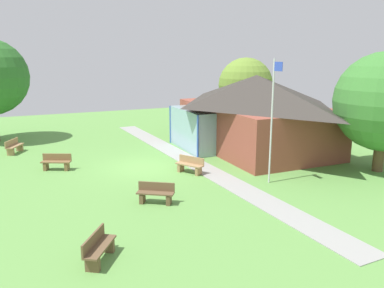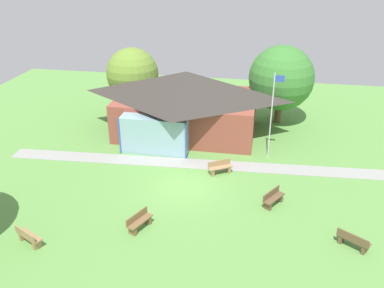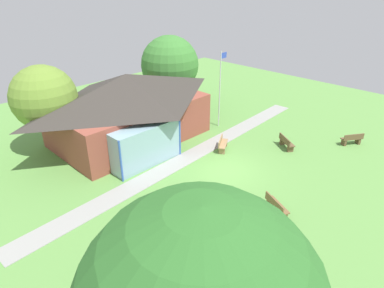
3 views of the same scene
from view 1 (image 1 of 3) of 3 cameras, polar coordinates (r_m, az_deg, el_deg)
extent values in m
plane|color=#609947|center=(20.80, -7.04, -3.44)|extent=(44.00, 44.00, 0.00)
cube|color=brown|center=(24.79, 9.27, 2.51)|extent=(9.94, 6.23, 2.82)
pyramid|color=#38332D|center=(24.48, 9.47, 7.87)|extent=(10.94, 7.23, 1.83)
cube|color=#8CB2BF|center=(24.37, -0.03, 2.16)|extent=(4.47, 1.20, 2.54)
cylinder|color=#3359B2|center=(26.18, -3.20, 2.90)|extent=(0.12, 0.12, 2.54)
cylinder|color=#3359B2|center=(22.12, 0.86, 1.05)|extent=(0.12, 0.12, 2.54)
cube|color=#999993|center=(21.69, -0.11, -2.61)|extent=(24.07, 2.54, 0.03)
cylinder|color=silver|center=(17.91, 11.66, 3.11)|extent=(0.08, 0.08, 5.72)
cube|color=blue|center=(17.42, 12.61, 11.10)|extent=(0.60, 0.02, 0.40)
cube|color=#9E7A51|center=(25.86, -24.68, -0.26)|extent=(1.54, 1.07, 0.06)
cube|color=#9E7A51|center=(26.38, -24.08, -0.53)|extent=(0.32, 0.43, 0.39)
cube|color=#9E7A51|center=(25.44, -25.19, -1.11)|extent=(0.32, 0.43, 0.39)
cube|color=#9E7A51|center=(25.90, -25.09, 0.19)|extent=(1.36, 0.73, 0.36)
cube|color=#9E7A51|center=(19.52, -0.38, -3.07)|extent=(1.51, 1.16, 0.06)
cube|color=#9E7A51|center=(19.29, 0.96, -4.05)|extent=(0.34, 0.42, 0.39)
cube|color=#9E7A51|center=(19.90, -1.67, -3.52)|extent=(0.34, 0.42, 0.39)
cube|color=#9E7A51|center=(19.61, -0.06, -2.35)|extent=(1.31, 0.83, 0.36)
cube|color=brown|center=(15.69, -5.42, -7.20)|extent=(1.19, 1.50, 0.06)
cube|color=brown|center=(15.66, -3.43, -8.21)|extent=(0.42, 0.35, 0.39)
cube|color=brown|center=(15.92, -7.33, -7.92)|extent=(0.42, 0.35, 0.39)
cube|color=brown|center=(15.79, -5.26, -6.25)|extent=(0.87, 1.29, 0.36)
cube|color=brown|center=(11.84, -13.42, -14.54)|extent=(1.50, 1.19, 0.06)
cube|color=brown|center=(12.40, -12.35, -14.47)|extent=(0.35, 0.42, 0.39)
cube|color=brown|center=(11.52, -14.45, -16.87)|extent=(0.35, 0.42, 0.39)
cube|color=brown|center=(11.81, -14.35, -13.51)|extent=(1.29, 0.87, 0.36)
cube|color=brown|center=(21.24, -19.42, -2.49)|extent=(1.03, 1.55, 0.06)
cube|color=brown|center=(21.12, -17.97, -3.19)|extent=(0.43, 0.31, 0.39)
cube|color=brown|center=(21.51, -20.75, -3.12)|extent=(0.43, 0.31, 0.39)
cube|color=brown|center=(21.36, -19.29, -1.81)|extent=(0.68, 1.39, 0.36)
cylinder|color=brown|center=(22.00, 25.85, -1.42)|extent=(0.53, 0.53, 1.73)
cylinder|color=brown|center=(29.87, 7.75, 3.67)|extent=(0.48, 0.48, 2.13)
sphere|color=olive|center=(29.57, 7.90, 8.62)|extent=(4.05, 4.05, 4.05)
camera|label=2|loc=(22.02, -72.10, 22.41)|focal=38.45mm
camera|label=3|loc=(33.38, -33.91, 18.67)|focal=31.09mm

